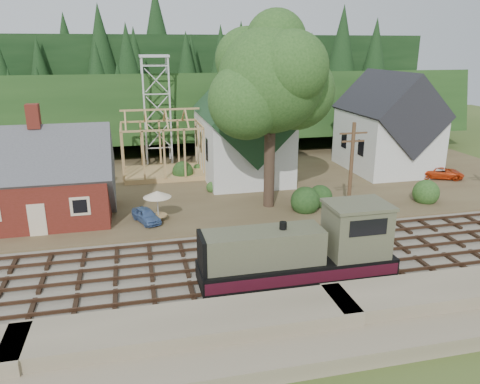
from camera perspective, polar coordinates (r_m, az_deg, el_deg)
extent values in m
plane|color=#384C1E|center=(30.81, 5.27, -8.42)|extent=(140.00, 140.00, 0.00)
cube|color=#7F7259|center=(24.00, 11.96, -16.93)|extent=(64.00, 5.00, 1.60)
cube|color=#726B5B|center=(30.78, 5.28, -8.28)|extent=(64.00, 11.00, 0.16)
cube|color=brown|center=(47.05, -1.64, 1.07)|extent=(64.00, 26.00, 0.30)
cube|color=#1E3F19|center=(70.12, -5.66, 6.33)|extent=(70.00, 28.96, 12.74)
cube|color=black|center=(85.76, -7.14, 8.31)|extent=(80.00, 20.00, 12.00)
cube|color=#591F14|center=(39.48, -22.80, -0.45)|extent=(10.00, 7.00, 3.80)
cube|color=#4C4C51|center=(38.98, -23.13, 2.21)|extent=(10.80, 7.41, 7.41)
cube|color=#591F14|center=(38.19, -23.90, 8.44)|extent=(0.90, 0.90, 1.80)
cube|color=beige|center=(36.40, -23.49, -3.15)|extent=(1.20, 0.06, 2.40)
cube|color=silver|center=(48.55, 0.17, 5.67)|extent=(8.00, 12.00, 6.40)
cube|color=#18361B|center=(48.00, 0.17, 9.41)|extent=(8.40, 12.96, 8.40)
cube|color=silver|center=(41.98, 2.12, 11.00)|extent=(2.40, 2.40, 4.00)
cone|color=#18361B|center=(41.74, 2.17, 15.50)|extent=(5.37, 5.37, 2.60)
cube|color=silver|center=(53.63, 17.39, 6.00)|extent=(8.00, 10.00, 6.40)
cube|color=black|center=(53.13, 17.71, 9.38)|extent=(8.40, 10.80, 8.40)
cube|color=tan|center=(50.00, -9.33, 2.31)|extent=(8.00, 6.00, 0.50)
cube|color=tan|center=(48.72, -9.72, 9.88)|extent=(8.00, 0.18, 0.18)
cube|color=silver|center=(53.32, -11.54, 9.44)|extent=(0.18, 0.18, 12.00)
cube|color=silver|center=(53.48, -8.51, 9.62)|extent=(0.18, 0.18, 12.00)
cube|color=silver|center=(56.10, -11.66, 9.81)|extent=(0.18, 0.18, 12.00)
cube|color=silver|center=(56.25, -8.77, 9.99)|extent=(0.18, 0.18, 12.00)
cube|color=silver|center=(54.32, -10.46, 16.00)|extent=(3.20, 3.20, 0.25)
cylinder|color=#38281E|center=(38.96, 3.61, 3.89)|extent=(0.90, 0.90, 8.00)
sphere|color=#23491B|center=(37.97, 3.80, 13.47)|extent=(8.40, 8.40, 8.40)
sphere|color=#23491B|center=(39.79, 6.86, 12.12)|extent=(6.40, 6.40, 6.40)
sphere|color=#23491B|center=(36.75, 0.78, 11.03)|extent=(6.00, 6.00, 6.00)
cylinder|color=#4C331E|center=(36.53, 13.33, 2.05)|extent=(0.28, 0.28, 8.00)
cube|color=#4C331E|center=(35.84, 13.69, 6.98)|extent=(2.20, 0.12, 0.12)
cube|color=#4C331E|center=(35.95, 13.62, 6.04)|extent=(1.80, 0.12, 0.12)
cube|color=black|center=(28.10, 6.94, -10.43)|extent=(11.35, 2.36, 0.33)
cube|color=black|center=(27.78, 6.99, -9.14)|extent=(11.35, 2.74, 1.04)
cube|color=#5D5D44|center=(26.53, 2.86, -6.74)|extent=(6.81, 2.18, 1.99)
cube|color=#5D5D44|center=(28.33, 14.01, -4.51)|extent=(3.40, 2.65, 3.03)
cube|color=#5D5D44|center=(27.80, 14.24, -1.52)|extent=(3.59, 2.84, 0.19)
cube|color=black|center=(27.00, 15.39, -4.22)|extent=(2.27, 0.06, 0.95)
cube|color=#3D0D19|center=(26.63, 8.03, -10.42)|extent=(11.35, 0.04, 0.66)
cube|color=#3D0D19|center=(28.95, 6.04, -7.96)|extent=(11.35, 0.04, 0.66)
cylinder|color=black|center=(26.42, 5.27, -4.33)|extent=(0.42, 0.42, 0.66)
imported|color=#5276B1|center=(36.91, -11.36, -2.80)|extent=(2.44, 3.48, 1.10)
imported|color=#7BA773|center=(38.07, -26.79, -3.79)|extent=(3.46, 1.94, 1.08)
imported|color=red|center=(52.37, 23.28, 2.21)|extent=(4.94, 3.68, 1.25)
cylinder|color=silver|center=(36.85, -9.99, -1.86)|extent=(0.10, 0.10, 2.17)
cylinder|color=tan|center=(37.07, -9.93, -2.80)|extent=(1.38, 1.38, 0.08)
cone|color=beige|center=(36.51, -10.07, -0.25)|extent=(2.17, 2.17, 0.49)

